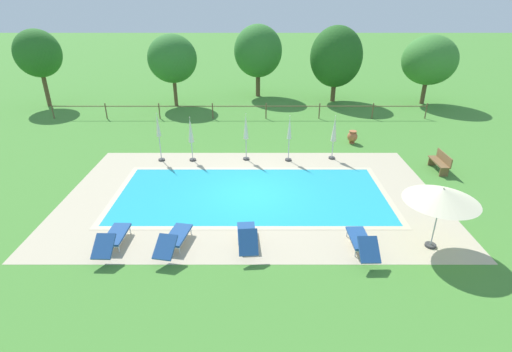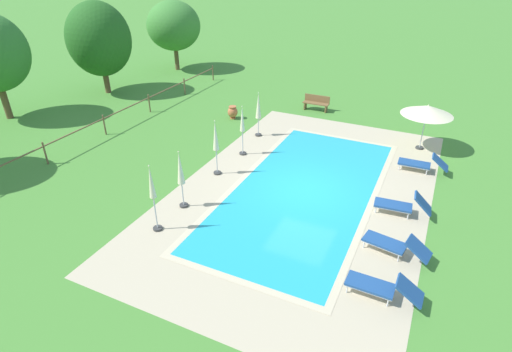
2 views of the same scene
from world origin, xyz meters
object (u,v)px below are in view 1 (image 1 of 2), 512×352
(sun_lounger_north_near_steps, at_px, (361,242))
(patio_umbrella_closed_row_mid_west, at_px, (245,130))
(patio_umbrella_closed_row_east, at_px, (190,133))
(sun_lounger_north_end, at_px, (112,238))
(tree_far_east, at_px, (429,60))
(sun_lounger_north_far, at_px, (174,239))
(tree_centre, at_px, (171,59))
(patio_umbrella_closed_row_centre, at_px, (158,130))
(patio_umbrella_open_foreground, at_px, (441,195))
(tree_far_west, at_px, (335,57))
(terracotta_urn_near_fence, at_px, (352,137))
(patio_umbrella_closed_row_mid_east, at_px, (289,132))
(patio_umbrella_closed_row_west, at_px, (333,131))
(tree_east_mid, at_px, (37,54))
(wooden_bench_lawn_side, at_px, (440,161))
(tree_west_mid, at_px, (257,51))
(sun_lounger_north_mid, at_px, (246,236))

(sun_lounger_north_near_steps, xyz_separation_m, patio_umbrella_closed_row_mid_west, (-3.88, 7.73, 1.18))
(sun_lounger_north_near_steps, bearing_deg, patio_umbrella_closed_row_east, 130.83)
(sun_lounger_north_end, height_order, tree_far_east, tree_far_east)
(sun_lounger_north_far, bearing_deg, tree_centre, 100.55)
(patio_umbrella_closed_row_centre, height_order, patio_umbrella_closed_row_east, patio_umbrella_closed_row_centre)
(sun_lounger_north_near_steps, xyz_separation_m, patio_umbrella_open_foreground, (2.37, 0.28, 1.54))
(patio_umbrella_closed_row_east, height_order, tree_far_west, tree_far_west)
(sun_lounger_north_near_steps, xyz_separation_m, tree_centre, (-9.44, 18.44, 3.05))
(patio_umbrella_closed_row_centre, bearing_deg, terracotta_urn_near_fence, 14.01)
(patio_umbrella_closed_row_mid_east, bearing_deg, patio_umbrella_closed_row_west, 6.41)
(sun_lounger_north_far, relative_size, sun_lounger_north_end, 1.03)
(terracotta_urn_near_fence, bearing_deg, sun_lounger_north_far, -128.98)
(sun_lounger_north_near_steps, distance_m, patio_umbrella_closed_row_east, 10.11)
(tree_far_east, bearing_deg, tree_east_mid, -178.63)
(patio_umbrella_closed_row_mid_west, xyz_separation_m, wooden_bench_lawn_side, (9.16, -1.37, -1.09))
(wooden_bench_lawn_side, relative_size, tree_centre, 0.29)
(patio_umbrella_closed_row_west, bearing_deg, patio_umbrella_open_foreground, -75.96)
(patio_umbrella_closed_row_west, distance_m, patio_umbrella_closed_row_centre, 8.61)
(wooden_bench_lawn_side, distance_m, tree_east_mid, 27.24)
(sun_lounger_north_far, height_order, patio_umbrella_closed_row_centre, patio_umbrella_closed_row_centre)
(tree_far_west, xyz_separation_m, tree_far_east, (6.75, -0.79, -0.13))
(patio_umbrella_open_foreground, bearing_deg, sun_lounger_north_end, -179.69)
(wooden_bench_lawn_side, xyz_separation_m, tree_west_mid, (-8.50, 15.12, 3.11))
(patio_umbrella_closed_row_west, bearing_deg, tree_west_mid, 105.17)
(sun_lounger_north_near_steps, bearing_deg, wooden_bench_lawn_side, 50.30)
(patio_umbrella_closed_row_mid_east, xyz_separation_m, tree_centre, (-7.68, 10.85, 1.94))
(wooden_bench_lawn_side, height_order, tree_centre, tree_centre)
(sun_lounger_north_near_steps, height_order, wooden_bench_lawn_side, wooden_bench_lawn_side)
(sun_lounger_north_far, height_order, tree_far_east, tree_far_east)
(patio_umbrella_closed_row_west, height_order, tree_west_mid, tree_west_mid)
(sun_lounger_north_end, bearing_deg, sun_lounger_north_mid, 1.11)
(patio_umbrella_open_foreground, relative_size, patio_umbrella_closed_row_east, 1.02)
(patio_umbrella_closed_row_centre, distance_m, terracotta_urn_near_fence, 10.53)
(sun_lounger_north_end, height_order, patio_umbrella_open_foreground, patio_umbrella_open_foreground)
(patio_umbrella_closed_row_centre, height_order, wooden_bench_lawn_side, patio_umbrella_closed_row_centre)
(sun_lounger_north_near_steps, xyz_separation_m, tree_far_east, (9.41, 18.97, 2.87))
(sun_lounger_north_near_steps, bearing_deg, tree_far_east, 63.61)
(patio_umbrella_closed_row_east, bearing_deg, patio_umbrella_closed_row_centre, -179.91)
(sun_lounger_north_end, bearing_deg, wooden_bench_lawn_side, 24.75)
(sun_lounger_north_far, height_order, patio_umbrella_closed_row_west, patio_umbrella_closed_row_west)
(sun_lounger_north_end, distance_m, tree_centre, 18.53)
(sun_lounger_north_near_steps, height_order, sun_lounger_north_far, sun_lounger_north_near_steps)
(patio_umbrella_closed_row_mid_west, relative_size, tree_far_west, 0.43)
(terracotta_urn_near_fence, bearing_deg, patio_umbrella_closed_row_mid_east, -146.06)
(patio_umbrella_closed_row_centre, relative_size, tree_far_east, 0.49)
(patio_umbrella_closed_row_centre, xyz_separation_m, tree_centre, (-1.30, 10.84, 1.83))
(sun_lounger_north_far, xyz_separation_m, tree_centre, (-3.40, 18.25, 3.06))
(sun_lounger_north_far, relative_size, tree_far_east, 0.42)
(tree_centre, bearing_deg, sun_lounger_north_near_steps, -62.90)
(sun_lounger_north_far, bearing_deg, patio_umbrella_open_foreground, 0.58)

